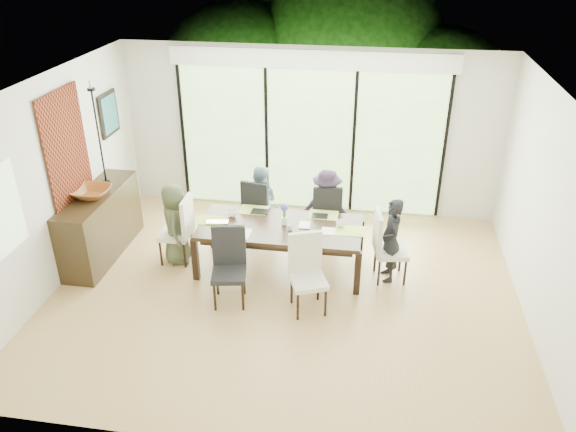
# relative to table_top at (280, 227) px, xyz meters

# --- Properties ---
(floor) EXTENTS (6.00, 5.00, 0.01)m
(floor) POSITION_rel_table_top_xyz_m (0.16, -0.55, -0.66)
(floor) COLOR olive
(floor) RESTS_ON ground
(ceiling) EXTENTS (6.00, 5.00, 0.01)m
(ceiling) POSITION_rel_table_top_xyz_m (0.16, -0.55, 2.05)
(ceiling) COLOR white
(ceiling) RESTS_ON wall_back
(wall_back) EXTENTS (6.00, 0.02, 2.70)m
(wall_back) POSITION_rel_table_top_xyz_m (0.16, 1.96, 0.69)
(wall_back) COLOR beige
(wall_back) RESTS_ON floor
(wall_front) EXTENTS (6.00, 0.02, 2.70)m
(wall_front) POSITION_rel_table_top_xyz_m (0.16, -3.06, 0.69)
(wall_front) COLOR beige
(wall_front) RESTS_ON floor
(wall_left) EXTENTS (0.02, 5.00, 2.70)m
(wall_left) POSITION_rel_table_top_xyz_m (-2.85, -0.55, 0.69)
(wall_left) COLOR silver
(wall_left) RESTS_ON floor
(wall_right) EXTENTS (0.02, 5.00, 2.70)m
(wall_right) POSITION_rel_table_top_xyz_m (3.17, -0.55, 0.69)
(wall_right) COLOR beige
(wall_right) RESTS_ON floor
(glass_doors) EXTENTS (4.20, 0.02, 2.30)m
(glass_doors) POSITION_rel_table_top_xyz_m (0.16, 1.92, 0.54)
(glass_doors) COLOR #598C3F
(glass_doors) RESTS_ON wall_back
(blinds_header) EXTENTS (4.40, 0.06, 0.28)m
(blinds_header) POSITION_rel_table_top_xyz_m (0.16, 1.91, 1.84)
(blinds_header) COLOR white
(blinds_header) RESTS_ON wall_back
(mullion_a) EXTENTS (0.05, 0.04, 2.30)m
(mullion_a) POSITION_rel_table_top_xyz_m (-1.94, 1.91, 0.54)
(mullion_a) COLOR black
(mullion_a) RESTS_ON wall_back
(mullion_b) EXTENTS (0.05, 0.04, 2.30)m
(mullion_b) POSITION_rel_table_top_xyz_m (-0.54, 1.91, 0.54)
(mullion_b) COLOR black
(mullion_b) RESTS_ON wall_back
(mullion_c) EXTENTS (0.05, 0.04, 2.30)m
(mullion_c) POSITION_rel_table_top_xyz_m (0.86, 1.91, 0.54)
(mullion_c) COLOR black
(mullion_c) RESTS_ON wall_back
(mullion_d) EXTENTS (0.05, 0.04, 2.30)m
(mullion_d) POSITION_rel_table_top_xyz_m (2.26, 1.91, 0.54)
(mullion_d) COLOR black
(mullion_d) RESTS_ON wall_back
(deck) EXTENTS (6.00, 1.80, 0.10)m
(deck) POSITION_rel_table_top_xyz_m (0.16, 2.85, -0.71)
(deck) COLOR brown
(deck) RESTS_ON ground
(rail_top) EXTENTS (6.00, 0.08, 0.06)m
(rail_top) POSITION_rel_table_top_xyz_m (0.16, 3.65, -0.11)
(rail_top) COLOR brown
(rail_top) RESTS_ON deck
(foliage_left) EXTENTS (3.20, 3.20, 3.20)m
(foliage_left) POSITION_rel_table_top_xyz_m (-1.64, 4.65, 0.78)
(foliage_left) COLOR #14380F
(foliage_left) RESTS_ON ground
(foliage_mid) EXTENTS (4.00, 4.00, 4.00)m
(foliage_mid) POSITION_rel_table_top_xyz_m (0.56, 5.25, 1.14)
(foliage_mid) COLOR #14380F
(foliage_mid) RESTS_ON ground
(foliage_right) EXTENTS (2.80, 2.80, 2.80)m
(foliage_right) POSITION_rel_table_top_xyz_m (2.36, 4.45, 0.60)
(foliage_right) COLOR #14380F
(foliage_right) RESTS_ON ground
(foliage_far) EXTENTS (3.60, 3.60, 3.60)m
(foliage_far) POSITION_rel_table_top_xyz_m (-0.44, 5.95, 0.96)
(foliage_far) COLOR #14380F
(foliage_far) RESTS_ON ground
(table_top) EXTENTS (2.19, 1.00, 0.05)m
(table_top) POSITION_rel_table_top_xyz_m (0.00, 0.00, 0.00)
(table_top) COLOR black
(table_top) RESTS_ON floor
(table_apron) EXTENTS (2.01, 0.82, 0.09)m
(table_apron) POSITION_rel_table_top_xyz_m (0.00, 0.00, -0.08)
(table_apron) COLOR black
(table_apron) RESTS_ON floor
(table_leg_fl) EXTENTS (0.08, 0.08, 0.63)m
(table_leg_fl) POSITION_rel_table_top_xyz_m (-1.08, -0.43, -0.34)
(table_leg_fl) COLOR black
(table_leg_fl) RESTS_ON floor
(table_leg_fr) EXTENTS (0.08, 0.08, 0.63)m
(table_leg_fr) POSITION_rel_table_top_xyz_m (1.08, -0.43, -0.34)
(table_leg_fr) COLOR black
(table_leg_fr) RESTS_ON floor
(table_leg_bl) EXTENTS (0.08, 0.08, 0.63)m
(table_leg_bl) POSITION_rel_table_top_xyz_m (-1.08, 0.43, -0.34)
(table_leg_bl) COLOR black
(table_leg_bl) RESTS_ON floor
(table_leg_br) EXTENTS (0.08, 0.08, 0.63)m
(table_leg_br) POSITION_rel_table_top_xyz_m (1.08, 0.43, -0.34)
(table_leg_br) COLOR black
(table_leg_br) RESTS_ON floor
(chair_left_end) EXTENTS (0.42, 0.42, 1.00)m
(chair_left_end) POSITION_rel_table_top_xyz_m (-1.50, 0.00, -0.16)
(chair_left_end) COLOR white
(chair_left_end) RESTS_ON floor
(chair_right_end) EXTENTS (0.48, 0.48, 1.00)m
(chair_right_end) POSITION_rel_table_top_xyz_m (1.50, 0.00, -0.16)
(chair_right_end) COLOR beige
(chair_right_end) RESTS_ON floor
(chair_far_left) EXTENTS (0.50, 0.50, 1.00)m
(chair_far_left) POSITION_rel_table_top_xyz_m (-0.45, 0.85, -0.16)
(chair_far_left) COLOR black
(chair_far_left) RESTS_ON floor
(chair_far_right) EXTENTS (0.47, 0.47, 1.00)m
(chair_far_right) POSITION_rel_table_top_xyz_m (0.55, 0.85, -0.16)
(chair_far_right) COLOR black
(chair_far_right) RESTS_ON floor
(chair_near_left) EXTENTS (0.49, 0.49, 1.00)m
(chair_near_left) POSITION_rel_table_top_xyz_m (-0.50, -0.87, -0.16)
(chair_near_left) COLOR black
(chair_near_left) RESTS_ON floor
(chair_near_right) EXTENTS (0.54, 0.54, 1.00)m
(chair_near_right) POSITION_rel_table_top_xyz_m (0.50, -0.87, -0.16)
(chair_near_right) COLOR silver
(chair_near_right) RESTS_ON floor
(person_left_end) EXTENTS (0.45, 0.61, 1.18)m
(person_left_end) POSITION_rel_table_top_xyz_m (-1.48, 0.00, -0.07)
(person_left_end) COLOR #424A31
(person_left_end) RESTS_ON floor
(person_right_end) EXTENTS (0.45, 0.61, 1.18)m
(person_right_end) POSITION_rel_table_top_xyz_m (1.48, 0.00, -0.07)
(person_right_end) COLOR black
(person_right_end) RESTS_ON floor
(person_far_left) EXTENTS (0.55, 0.35, 1.18)m
(person_far_left) POSITION_rel_table_top_xyz_m (-0.45, 0.83, -0.07)
(person_far_left) COLOR #6D8D9E
(person_far_left) RESTS_ON floor
(person_far_right) EXTENTS (0.59, 0.41, 1.18)m
(person_far_right) POSITION_rel_table_top_xyz_m (0.55, 0.83, -0.07)
(person_far_right) COLOR #251C2A
(person_far_right) RESTS_ON floor
(placemat_left) EXTENTS (0.40, 0.29, 0.01)m
(placemat_left) POSITION_rel_table_top_xyz_m (-0.95, 0.00, 0.03)
(placemat_left) COLOR #90A63B
(placemat_left) RESTS_ON table_top
(placemat_right) EXTENTS (0.40, 0.29, 0.01)m
(placemat_right) POSITION_rel_table_top_xyz_m (0.95, 0.00, 0.03)
(placemat_right) COLOR #A1C546
(placemat_right) RESTS_ON table_top
(placemat_far_l) EXTENTS (0.40, 0.29, 0.01)m
(placemat_far_l) POSITION_rel_table_top_xyz_m (-0.45, 0.40, 0.03)
(placemat_far_l) COLOR #8FBA42
(placemat_far_l) RESTS_ON table_top
(placemat_far_r) EXTENTS (0.40, 0.29, 0.01)m
(placemat_far_r) POSITION_rel_table_top_xyz_m (0.55, 0.40, 0.03)
(placemat_far_r) COLOR #9BB942
(placemat_far_r) RESTS_ON table_top
(placemat_paper) EXTENTS (0.40, 0.29, 0.01)m
(placemat_paper) POSITION_rel_table_top_xyz_m (-0.55, -0.30, 0.03)
(placemat_paper) COLOR white
(placemat_paper) RESTS_ON table_top
(tablet_far_l) EXTENTS (0.24, 0.16, 0.01)m
(tablet_far_l) POSITION_rel_table_top_xyz_m (-0.35, 0.35, 0.04)
(tablet_far_l) COLOR black
(tablet_far_l) RESTS_ON table_top
(tablet_far_r) EXTENTS (0.22, 0.16, 0.01)m
(tablet_far_r) POSITION_rel_table_top_xyz_m (0.50, 0.35, 0.04)
(tablet_far_r) COLOR black
(tablet_far_r) RESTS_ON table_top
(papers) EXTENTS (0.27, 0.20, 0.00)m
(papers) POSITION_rel_table_top_xyz_m (0.70, -0.05, 0.03)
(papers) COLOR white
(papers) RESTS_ON table_top
(platter_base) EXTENTS (0.24, 0.24, 0.02)m
(platter_base) POSITION_rel_table_top_xyz_m (-0.55, -0.30, 0.04)
(platter_base) COLOR white
(platter_base) RESTS_ON table_top
(platter_snacks) EXTENTS (0.18, 0.18, 0.01)m
(platter_snacks) POSITION_rel_table_top_xyz_m (-0.55, -0.30, 0.06)
(platter_snacks) COLOR orange
(platter_snacks) RESTS_ON table_top
(vase) EXTENTS (0.07, 0.07, 0.11)m
(vase) POSITION_rel_table_top_xyz_m (0.05, 0.05, 0.08)
(vase) COLOR silver
(vase) RESTS_ON table_top
(hyacinth_stems) EXTENTS (0.04, 0.04, 0.15)m
(hyacinth_stems) POSITION_rel_table_top_xyz_m (0.05, 0.05, 0.19)
(hyacinth_stems) COLOR #337226
(hyacinth_stems) RESTS_ON table_top
(hyacinth_blooms) EXTENTS (0.10, 0.10, 0.10)m
(hyacinth_blooms) POSITION_rel_table_top_xyz_m (0.05, 0.05, 0.28)
(hyacinth_blooms) COLOR #594ABA
(hyacinth_blooms) RESTS_ON table_top
(laptop) EXTENTS (0.32, 0.23, 0.02)m
(laptop) POSITION_rel_table_top_xyz_m (-0.85, -0.10, 0.04)
(laptop) COLOR silver
(laptop) RESTS_ON table_top
(cup_a) EXTENTS (0.13, 0.13, 0.09)m
(cup_a) POSITION_rel_table_top_xyz_m (-0.70, 0.15, 0.07)
(cup_a) COLOR white
(cup_a) RESTS_ON table_top
(cup_b) EXTENTS (0.13, 0.13, 0.08)m
(cup_b) POSITION_rel_table_top_xyz_m (0.15, -0.10, 0.07)
(cup_b) COLOR white
(cup_b) RESTS_ON table_top
(cup_c) EXTENTS (0.16, 0.16, 0.09)m
(cup_c) POSITION_rel_table_top_xyz_m (0.80, 0.10, 0.07)
(cup_c) COLOR white
(cup_c) RESTS_ON table_top
(book) EXTENTS (0.16, 0.21, 0.02)m
(book) POSITION_rel_table_top_xyz_m (0.25, 0.05, 0.04)
(book) COLOR white
(book) RESTS_ON table_top
(sideboard) EXTENTS (0.48, 1.72, 0.97)m
(sideboard) POSITION_rel_table_top_xyz_m (-2.60, 0.00, -0.17)
(sideboard) COLOR black
(sideboard) RESTS_ON floor
(bowl) EXTENTS (0.51, 0.51, 0.13)m
(bowl) POSITION_rel_table_top_xyz_m (-2.60, -0.10, 0.38)
(bowl) COLOR brown
(bowl) RESTS_ON sideboard
(candlestick_base) EXTENTS (0.11, 0.11, 0.04)m
(candlestick_base) POSITION_rel_table_top_xyz_m (-2.60, 0.35, 0.33)
(candlestick_base) COLOR black
(candlestick_base) RESTS_ON sideboard
(candlestick_shaft) EXTENTS (0.03, 0.03, 1.35)m
(candlestick_shaft) POSITION_rel_table_top_xyz_m (-2.60, 0.35, 1.01)
(candlestick_shaft) COLOR black
(candlestick_shaft) RESTS_ON sideboard
(candlestick_pan) EXTENTS (0.11, 0.11, 0.03)m
(candlestick_pan) POSITION_rel_table_top_xyz_m (-2.60, 0.35, 1.68)
(candlestick_pan) COLOR black
(candlestick_pan) RESTS_ON sideboard
(candle) EXTENTS (0.04, 0.04, 0.11)m
(candle) POSITION_rel_table_top_xyz_m (-2.60, 0.35, 1.75)
(candle) COLOR silver
(candle) RESTS_ON sideboard
(tapestry) EXTENTS (0.02, 1.00, 1.50)m
(tapestry) POSITION_rel_table_top_xyz_m (-2.81, -0.15, 1.04)
(tapestry) COLOR maroon
(tapestry) RESTS_ON wall_left
(art_frame) EXTENTS (0.03, 0.55, 0.65)m
(art_frame) POSITION_rel_table_top_xyz_m (-2.81, 1.15, 1.09)
(art_frame) COLOR black
(art_frame) RESTS_ON wall_left
(art_canvas) EXTENTS (0.01, 0.45, 0.55)m
(art_canvas) POSITION_rel_table_top_xyz_m (-2.79, 1.15, 1.09)
(art_canvas) COLOR #1B5458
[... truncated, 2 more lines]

